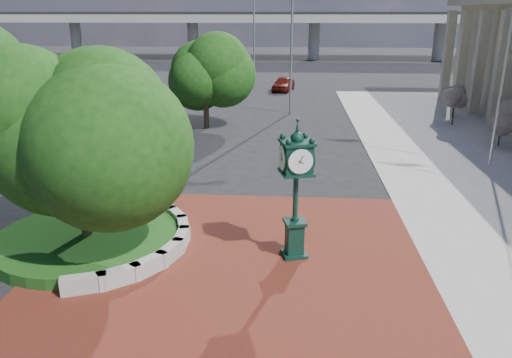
% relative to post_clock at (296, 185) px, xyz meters
% --- Properties ---
extents(ground, '(200.00, 200.00, 0.00)m').
position_rel_post_clock_xyz_m(ground, '(-1.94, 0.35, -2.44)').
color(ground, black).
rests_on(ground, ground).
extents(plaza, '(12.00, 12.00, 0.04)m').
position_rel_post_clock_xyz_m(plaza, '(-1.94, -0.65, -2.42)').
color(plaza, maroon).
rests_on(plaza, ground).
extents(planter_wall, '(2.96, 6.77, 0.54)m').
position_rel_post_clock_xyz_m(planter_wall, '(-4.65, 0.35, -2.17)').
color(planter_wall, '#9E9B93').
rests_on(planter_wall, ground).
extents(grass_bed, '(6.10, 6.10, 0.40)m').
position_rel_post_clock_xyz_m(grass_bed, '(-6.94, 0.35, -2.24)').
color(grass_bed, '#1B4212').
rests_on(grass_bed, ground).
extents(overpass, '(90.00, 12.00, 7.50)m').
position_rel_post_clock_xyz_m(overpass, '(-2.16, 70.35, 4.10)').
color(overpass, '#9E9B93').
rests_on(overpass, ground).
extents(tree_planter, '(5.20, 5.20, 6.33)m').
position_rel_post_clock_xyz_m(tree_planter, '(-6.94, 0.35, 1.29)').
color(tree_planter, '#38281C').
rests_on(tree_planter, ground).
extents(tree_street, '(4.40, 4.40, 5.45)m').
position_rel_post_clock_xyz_m(tree_street, '(-5.94, 18.35, 0.80)').
color(tree_street, '#38281C').
rests_on(tree_street, ground).
extents(post_clock, '(1.10, 1.10, 4.44)m').
position_rel_post_clock_xyz_m(post_clock, '(0.00, 0.00, 0.00)').
color(post_clock, black).
rests_on(post_clock, ground).
extents(parked_car, '(2.51, 4.41, 1.42)m').
position_rel_post_clock_xyz_m(parked_car, '(-1.12, 35.45, -1.73)').
color(parked_car, '#58150C').
rests_on(parked_car, ground).
extents(flagpole_b, '(1.69, 0.22, 10.84)m').
position_rel_post_clock_xyz_m(flagpole_b, '(9.84, 10.43, 3.12)').
color(flagpole_b, silver).
rests_on(flagpole_b, ground).
extents(street_lamp_near, '(2.23, 0.46, 9.96)m').
position_rel_post_clock_xyz_m(street_lamp_near, '(-0.11, 23.83, 3.40)').
color(street_lamp_near, slate).
rests_on(street_lamp_near, ground).
extents(street_lamp_far, '(2.32, 0.33, 10.32)m').
position_rel_post_clock_xyz_m(street_lamp_far, '(-4.54, 44.85, 3.61)').
color(street_lamp_far, slate).
rests_on(street_lamp_far, ground).
extents(shrub_near, '(1.20, 1.20, 2.20)m').
position_rel_post_clock_xyz_m(shrub_near, '(11.88, 14.70, -0.84)').
color(shrub_near, '#38281C').
rests_on(shrub_near, ground).
extents(shrub_mid, '(1.20, 1.20, 2.20)m').
position_rel_post_clock_xyz_m(shrub_mid, '(10.88, 20.32, -0.84)').
color(shrub_mid, '#38281C').
rests_on(shrub_mid, ground).
extents(shrub_far, '(1.20, 1.20, 2.20)m').
position_rel_post_clock_xyz_m(shrub_far, '(11.81, 23.42, -0.84)').
color(shrub_far, '#38281C').
rests_on(shrub_far, ground).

